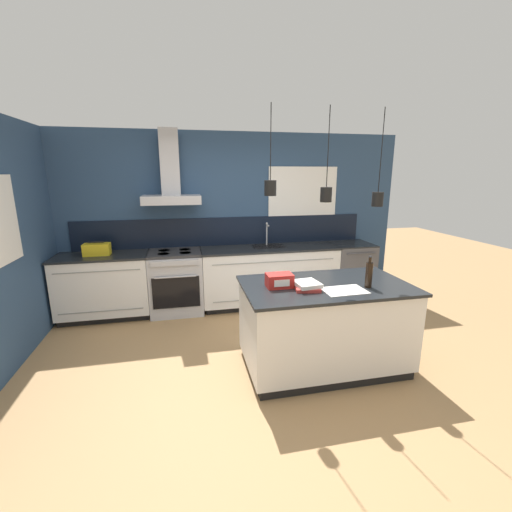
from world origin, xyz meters
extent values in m
plane|color=#A87F51|center=(0.00, 0.00, 0.00)|extent=(16.00, 16.00, 0.00)
cube|color=navy|center=(0.00, 2.03, 1.30)|extent=(5.60, 0.06, 2.60)
cube|color=black|center=(0.00, 1.99, 1.12)|extent=(4.42, 0.02, 0.43)
cube|color=white|center=(1.25, 1.99, 1.62)|extent=(1.12, 0.01, 0.96)
cube|color=black|center=(1.25, 1.99, 1.62)|extent=(1.04, 0.01, 0.88)
cube|color=#B5B5BA|center=(-0.77, 1.77, 1.64)|extent=(0.80, 0.46, 0.12)
cube|color=#B5B5BA|center=(-0.77, 1.86, 2.15)|extent=(0.26, 0.20, 0.90)
cylinder|color=black|center=(0.16, -0.13, 2.27)|extent=(0.01, 0.01, 0.66)
cylinder|color=black|center=(0.16, -0.13, 1.87)|extent=(0.11, 0.11, 0.14)
sphere|color=#F9D18C|center=(0.16, -0.13, 1.87)|extent=(0.06, 0.06, 0.06)
cylinder|color=black|center=(0.71, -0.14, 2.24)|extent=(0.01, 0.01, 0.73)
cylinder|color=black|center=(0.71, -0.14, 1.80)|extent=(0.11, 0.11, 0.14)
sphere|color=#F9D18C|center=(0.71, -0.14, 1.80)|extent=(0.06, 0.06, 0.06)
cylinder|color=black|center=(1.25, -0.15, 2.21)|extent=(0.01, 0.01, 0.78)
cylinder|color=black|center=(1.25, -0.15, 1.75)|extent=(0.11, 0.11, 0.14)
sphere|color=#F9D18C|center=(1.25, -0.15, 1.75)|extent=(0.06, 0.06, 0.06)
cube|color=navy|center=(-2.43, 0.70, 1.30)|extent=(0.06, 3.80, 2.60)
cube|color=black|center=(-1.75, 1.72, 0.04)|extent=(1.18, 0.56, 0.09)
cube|color=white|center=(-1.75, 1.69, 0.48)|extent=(1.21, 0.62, 0.79)
cube|color=gray|center=(-1.75, 1.38, 0.76)|extent=(1.07, 0.01, 0.01)
cube|color=gray|center=(-1.75, 1.38, 0.21)|extent=(1.07, 0.01, 0.01)
cube|color=black|center=(-1.75, 1.69, 0.90)|extent=(1.24, 0.64, 0.03)
cube|color=black|center=(0.63, 1.72, 0.04)|extent=(1.99, 0.56, 0.09)
cube|color=white|center=(0.63, 1.69, 0.48)|extent=(2.06, 0.62, 0.79)
cube|color=gray|center=(0.63, 1.38, 0.76)|extent=(1.81, 0.01, 0.01)
cube|color=gray|center=(0.63, 1.38, 0.21)|extent=(1.81, 0.01, 0.01)
cube|color=black|center=(0.63, 1.69, 0.90)|extent=(2.08, 0.64, 0.03)
cube|color=#262628|center=(0.63, 1.74, 0.91)|extent=(0.48, 0.34, 0.01)
cylinder|color=#B5B5BA|center=(0.63, 1.87, 1.08)|extent=(0.02, 0.02, 0.34)
sphere|color=#B5B5BA|center=(0.63, 1.87, 1.25)|extent=(0.03, 0.03, 0.03)
cylinder|color=#B5B5BA|center=(0.63, 1.81, 1.23)|extent=(0.02, 0.12, 0.02)
cube|color=#B5B5BA|center=(-0.77, 1.69, 0.43)|extent=(0.74, 0.62, 0.87)
cube|color=black|center=(-0.77, 1.37, 0.40)|extent=(0.64, 0.02, 0.44)
cylinder|color=#B5B5BA|center=(-0.77, 1.35, 0.63)|extent=(0.56, 0.02, 0.02)
cube|color=#B5B5BA|center=(-0.77, 1.37, 0.82)|extent=(0.64, 0.02, 0.07)
cube|color=#2D2D30|center=(-0.77, 1.69, 0.89)|extent=(0.74, 0.60, 0.04)
cylinder|color=black|center=(-0.92, 1.80, 0.91)|extent=(0.17, 0.17, 0.00)
cylinder|color=black|center=(-0.62, 1.80, 0.91)|extent=(0.17, 0.17, 0.00)
cylinder|color=black|center=(-0.92, 1.58, 0.91)|extent=(0.17, 0.17, 0.00)
cylinder|color=black|center=(-0.62, 1.58, 0.91)|extent=(0.17, 0.17, 0.00)
cube|color=#4C4C51|center=(1.98, 1.69, 0.45)|extent=(0.63, 0.62, 0.89)
cube|color=black|center=(1.98, 1.69, 0.90)|extent=(0.63, 0.62, 0.02)
cylinder|color=#4C4C51|center=(1.98, 1.36, 0.82)|extent=(0.47, 0.02, 0.02)
cube|color=black|center=(0.75, -0.15, 0.04)|extent=(1.57, 0.90, 0.09)
cube|color=white|center=(0.75, -0.15, 0.48)|extent=(1.64, 0.93, 0.79)
cube|color=black|center=(0.75, -0.15, 0.90)|extent=(1.69, 0.98, 0.03)
cylinder|color=black|center=(1.12, -0.33, 1.04)|extent=(0.07, 0.07, 0.25)
cylinder|color=black|center=(1.12, -0.33, 1.19)|extent=(0.03, 0.03, 0.06)
cylinder|color=#262628|center=(1.12, -0.33, 1.22)|extent=(0.03, 0.03, 0.01)
cube|color=#B2332D|center=(0.51, -0.25, 0.93)|extent=(0.28, 0.28, 0.03)
cube|color=silver|center=(0.51, -0.25, 0.96)|extent=(0.25, 0.27, 0.04)
cube|color=red|center=(0.26, -0.13, 0.98)|extent=(0.26, 0.17, 0.13)
cube|color=white|center=(0.26, -0.22, 0.98)|extent=(0.15, 0.01, 0.07)
cube|color=silver|center=(0.84, -0.37, 0.91)|extent=(0.41, 0.29, 0.01)
cube|color=gold|center=(-1.80, 1.69, 0.99)|extent=(0.34, 0.18, 0.16)
cylinder|color=black|center=(-1.80, 1.69, 1.09)|extent=(0.20, 0.02, 0.02)
camera|label=1|loc=(-0.64, -3.22, 2.01)|focal=24.00mm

